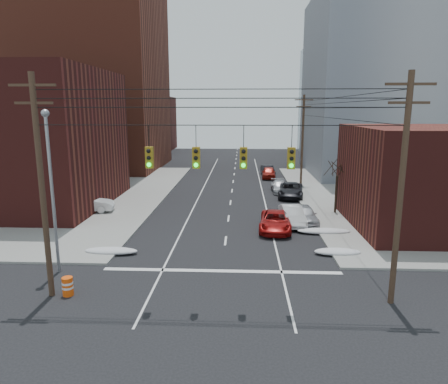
# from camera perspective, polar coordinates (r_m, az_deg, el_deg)

# --- Properties ---
(ground) EXTENTS (160.00, 160.00, 0.00)m
(ground) POSITION_cam_1_polar(r_m,az_deg,el_deg) (18.07, -1.45, -19.30)
(ground) COLOR black
(ground) RESTS_ON ground
(building_brick_tall) EXTENTS (24.00, 20.00, 30.00)m
(building_brick_tall) POSITION_cam_1_polar(r_m,az_deg,el_deg) (68.47, -19.72, 15.88)
(building_brick_tall) COLOR brown
(building_brick_tall) RESTS_ON ground
(building_brick_near) EXTENTS (20.00, 16.00, 13.00)m
(building_brick_near) POSITION_cam_1_polar(r_m,az_deg,el_deg) (44.10, -29.25, 6.62)
(building_brick_near) COLOR #4F1A17
(building_brick_near) RESTS_ON ground
(building_brick_far) EXTENTS (22.00, 18.00, 12.00)m
(building_brick_far) POSITION_cam_1_polar(r_m,az_deg,el_deg) (93.52, -14.45, 9.38)
(building_brick_far) COLOR #4F1A17
(building_brick_far) RESTS_ON ground
(building_office) EXTENTS (22.00, 20.00, 25.00)m
(building_office) POSITION_cam_1_polar(r_m,az_deg,el_deg) (63.07, 22.61, 13.80)
(building_office) COLOR gray
(building_office) RESTS_ON ground
(building_glass) EXTENTS (20.00, 18.00, 22.00)m
(building_glass) POSITION_cam_1_polar(r_m,az_deg,el_deg) (88.46, 18.02, 12.31)
(building_glass) COLOR gray
(building_glass) RESTS_ON ground
(utility_pole_left) EXTENTS (2.20, 0.28, 11.00)m
(utility_pole_left) POSITION_cam_1_polar(r_m,az_deg,el_deg) (21.10, -24.61, 1.04)
(utility_pole_left) COLOR #473323
(utility_pole_left) RESTS_ON ground
(utility_pole_right) EXTENTS (2.20, 0.28, 11.00)m
(utility_pole_right) POSITION_cam_1_polar(r_m,az_deg,el_deg) (20.17, 23.98, 0.64)
(utility_pole_right) COLOR #473323
(utility_pole_right) RESTS_ON ground
(utility_pole_far) EXTENTS (2.20, 0.28, 11.00)m
(utility_pole_far) POSITION_cam_1_polar(r_m,az_deg,el_deg) (50.11, 11.15, 7.51)
(utility_pole_far) COLOR #473323
(utility_pole_far) RESTS_ON ground
(traffic_signals) EXTENTS (17.00, 0.42, 2.02)m
(traffic_signals) POSITION_cam_1_polar(r_m,az_deg,el_deg) (18.56, -0.62, 5.10)
(traffic_signals) COLOR black
(traffic_signals) RESTS_ON ground
(street_light) EXTENTS (0.44, 0.44, 9.32)m
(street_light) POSITION_cam_1_polar(r_m,az_deg,el_deg) (24.23, -23.48, 1.81)
(street_light) COLOR gray
(street_light) RESTS_ON ground
(bare_tree) EXTENTS (2.09, 2.20, 4.93)m
(bare_tree) POSITION_cam_1_polar(r_m,az_deg,el_deg) (37.10, 15.73, 0.45)
(bare_tree) COLOR black
(bare_tree) RESTS_ON ground
(snow_nw) EXTENTS (3.50, 1.08, 0.42)m
(snow_nw) POSITION_cam_1_polar(r_m,az_deg,el_deg) (27.44, -15.84, -8.09)
(snow_nw) COLOR silver
(snow_nw) RESTS_ON ground
(snow_ne) EXTENTS (3.00, 1.08, 0.42)m
(snow_ne) POSITION_cam_1_polar(r_m,az_deg,el_deg) (27.28, 15.89, -8.21)
(snow_ne) COLOR silver
(snow_ne) RESTS_ON ground
(snow_east_far) EXTENTS (4.00, 1.08, 0.42)m
(snow_east_far) POSITION_cam_1_polar(r_m,az_deg,el_deg) (31.45, 14.05, -5.43)
(snow_east_far) COLOR silver
(snow_east_far) RESTS_ON ground
(red_pickup) EXTENTS (2.92, 5.46, 1.46)m
(red_pickup) POSITION_cam_1_polar(r_m,az_deg,el_deg) (31.50, 7.39, -4.16)
(red_pickup) COLOR #990F0D
(red_pickup) RESTS_ON ground
(parked_car_a) EXTENTS (2.14, 4.58, 1.51)m
(parked_car_a) POSITION_cam_1_polar(r_m,az_deg,el_deg) (33.77, 11.38, -3.16)
(parked_car_a) COLOR silver
(parked_car_a) RESTS_ON ground
(parked_car_b) EXTENTS (1.93, 4.72, 1.52)m
(parked_car_b) POSITION_cam_1_polar(r_m,az_deg,el_deg) (33.24, 9.71, -3.33)
(parked_car_b) COLOR silver
(parked_car_b) RESTS_ON ground
(parked_car_c) EXTENTS (3.24, 5.80, 1.53)m
(parked_car_c) POSITION_cam_1_polar(r_m,az_deg,el_deg) (43.49, 9.51, 0.27)
(parked_car_c) COLOR black
(parked_car_c) RESTS_ON ground
(parked_car_d) EXTENTS (1.94, 4.46, 1.28)m
(parked_car_d) POSITION_cam_1_polar(r_m,az_deg,el_deg) (45.90, 7.96, 0.76)
(parked_car_d) COLOR #B3B2B7
(parked_car_d) RESTS_ON ground
(parked_car_e) EXTENTS (2.06, 4.59, 1.53)m
(parked_car_e) POSITION_cam_1_polar(r_m,az_deg,el_deg) (55.08, 6.40, 2.77)
(parked_car_e) COLOR maroon
(parked_car_e) RESTS_ON ground
(parked_car_f) EXTENTS (1.95, 4.48, 1.43)m
(parked_car_f) POSITION_cam_1_polar(r_m,az_deg,el_deg) (57.18, 6.26, 3.06)
(parked_car_f) COLOR black
(parked_car_f) RESTS_ON ground
(lot_car_a) EXTENTS (4.78, 2.20, 1.52)m
(lot_car_a) POSITION_cam_1_polar(r_m,az_deg,el_deg) (38.26, -18.92, -1.57)
(lot_car_a) COLOR silver
(lot_car_a) RESTS_ON sidewalk_nw
(lot_car_b) EXTENTS (4.92, 3.57, 1.24)m
(lot_car_b) POSITION_cam_1_polar(r_m,az_deg,el_deg) (42.95, -19.74, -0.41)
(lot_car_b) COLOR silver
(lot_car_b) RESTS_ON sidewalk_nw
(lot_car_c) EXTENTS (4.68, 3.07, 1.26)m
(lot_car_c) POSITION_cam_1_polar(r_m,az_deg,el_deg) (41.38, -23.27, -1.11)
(lot_car_c) COLOR black
(lot_car_c) RESTS_ON sidewalk_nw
(lot_car_d) EXTENTS (4.64, 2.97, 1.47)m
(lot_car_d) POSITION_cam_1_polar(r_m,az_deg,el_deg) (47.60, -20.65, 0.80)
(lot_car_d) COLOR #A2A1A6
(lot_car_d) RESTS_ON sidewalk_nw
(construction_barrel) EXTENTS (0.63, 0.63, 0.97)m
(construction_barrel) POSITION_cam_1_polar(r_m,az_deg,el_deg) (22.29, -21.43, -12.41)
(construction_barrel) COLOR #EF4F0C
(construction_barrel) RESTS_ON ground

